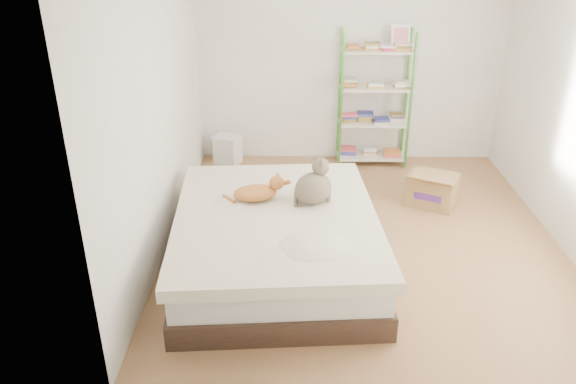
{
  "coord_description": "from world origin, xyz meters",
  "views": [
    {
      "loc": [
        -0.67,
        -4.88,
        2.84
      ],
      "look_at": [
        -0.74,
        -0.29,
        0.62
      ],
      "focal_mm": 35.0,
      "sensor_mm": 36.0,
      "label": 1
    }
  ],
  "objects_px": {
    "orange_cat": "(255,191)",
    "grey_cat": "(313,182)",
    "white_bin": "(228,149)",
    "bed": "(276,241)",
    "shelf_unit": "(375,100)",
    "cardboard_box": "(432,190)"
  },
  "relations": [
    {
      "from": "bed",
      "to": "shelf_unit",
      "type": "relative_size",
      "value": 1.32
    },
    {
      "from": "grey_cat",
      "to": "bed",
      "type": "bearing_deg",
      "value": 92.79
    },
    {
      "from": "bed",
      "to": "grey_cat",
      "type": "bearing_deg",
      "value": 28.65
    },
    {
      "from": "bed",
      "to": "shelf_unit",
      "type": "distance_m",
      "value": 2.78
    },
    {
      "from": "white_bin",
      "to": "shelf_unit",
      "type": "bearing_deg",
      "value": 0.96
    },
    {
      "from": "bed",
      "to": "shelf_unit",
      "type": "xyz_separation_m",
      "value": [
        1.14,
        2.47,
        0.57
      ]
    },
    {
      "from": "bed",
      "to": "cardboard_box",
      "type": "bearing_deg",
      "value": 33.65
    },
    {
      "from": "orange_cat",
      "to": "grey_cat",
      "type": "bearing_deg",
      "value": -17.55
    },
    {
      "from": "orange_cat",
      "to": "grey_cat",
      "type": "height_order",
      "value": "grey_cat"
    },
    {
      "from": "orange_cat",
      "to": "cardboard_box",
      "type": "bearing_deg",
      "value": 16.79
    },
    {
      "from": "grey_cat",
      "to": "cardboard_box",
      "type": "xyz_separation_m",
      "value": [
        1.35,
        1.09,
        -0.59
      ]
    },
    {
      "from": "white_bin",
      "to": "grey_cat",
      "type": "bearing_deg",
      "value": -65.2
    },
    {
      "from": "orange_cat",
      "to": "shelf_unit",
      "type": "xyz_separation_m",
      "value": [
        1.34,
        2.21,
        0.19
      ]
    },
    {
      "from": "cardboard_box",
      "to": "white_bin",
      "type": "bearing_deg",
      "value": -178.84
    },
    {
      "from": "grey_cat",
      "to": "shelf_unit",
      "type": "distance_m",
      "value": 2.41
    },
    {
      "from": "grey_cat",
      "to": "shelf_unit",
      "type": "bearing_deg",
      "value": -49.87
    },
    {
      "from": "orange_cat",
      "to": "grey_cat",
      "type": "relative_size",
      "value": 1.1
    },
    {
      "from": "orange_cat",
      "to": "white_bin",
      "type": "xyz_separation_m",
      "value": [
        -0.51,
        2.18,
        -0.46
      ]
    },
    {
      "from": "orange_cat",
      "to": "white_bin",
      "type": "distance_m",
      "value": 2.29
    },
    {
      "from": "bed",
      "to": "orange_cat",
      "type": "distance_m",
      "value": 0.49
    },
    {
      "from": "white_bin",
      "to": "orange_cat",
      "type": "bearing_deg",
      "value": -76.86
    },
    {
      "from": "bed",
      "to": "orange_cat",
      "type": "xyz_separation_m",
      "value": [
        -0.2,
        0.26,
        0.37
      ]
    }
  ]
}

